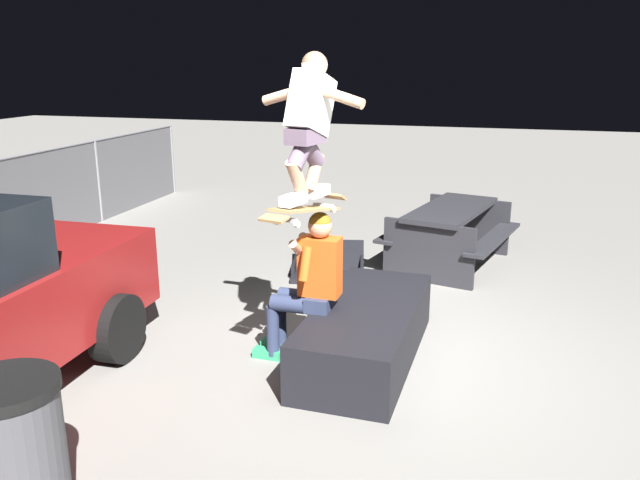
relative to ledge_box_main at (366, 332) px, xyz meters
The scene contains 8 objects.
ground_plane 0.28m from the ledge_box_main, 79.11° to the right, with size 40.00×40.00×0.00m, color gray.
ledge_box_main is the anchor object (origin of this frame).
person_sitting_on_ledge 0.70m from the ledge_box_main, 107.73° to the left, with size 0.59×0.76×1.32m.
skateboard 1.27m from the ledge_box_main, 129.57° to the left, with size 1.04×0.44×0.15m.
skater_airborne 1.90m from the ledge_box_main, 125.77° to the left, with size 0.64×0.88×1.12m.
kicker_ramp 2.39m from the ledge_box_main, 22.95° to the left, with size 1.16×1.07×0.36m.
picnic_table_back 2.92m from the ledge_box_main, ahead, with size 1.97×1.71×0.75m.
trash_bin 2.93m from the ledge_box_main, 150.64° to the left, with size 0.57×0.57×0.87m.
Camera 1 is at (-5.04, -0.90, 2.53)m, focal length 35.88 mm.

